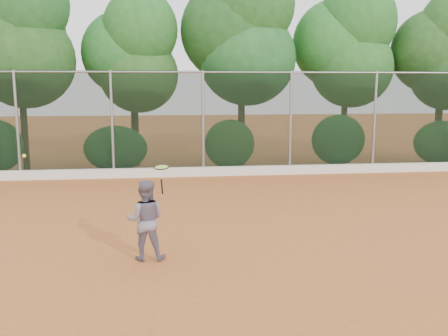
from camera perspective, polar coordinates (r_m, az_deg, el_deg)
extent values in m
plane|color=#B45F2A|center=(10.25, 0.66, -7.84)|extent=(80.00, 80.00, 0.00)
cube|color=silver|center=(16.82, -2.31, -0.40)|extent=(24.00, 0.20, 0.30)
imported|color=slate|center=(8.90, -8.99, -5.89)|extent=(0.73, 0.59, 1.43)
cube|color=black|center=(16.80, -2.39, 5.09)|extent=(24.00, 0.01, 3.50)
cylinder|color=gray|center=(16.75, -2.43, 10.89)|extent=(24.00, 0.06, 0.06)
cylinder|color=gray|center=(17.41, -22.56, 4.52)|extent=(0.09, 0.09, 3.50)
cylinder|color=gray|center=(16.84, -12.66, 4.87)|extent=(0.09, 0.09, 3.50)
cylinder|color=gray|center=(16.80, -2.39, 5.09)|extent=(0.09, 0.09, 3.50)
cylinder|color=gray|center=(17.28, 7.62, 5.14)|extent=(0.09, 0.09, 3.50)
cylinder|color=gray|center=(18.25, 16.82, 5.05)|extent=(0.09, 0.09, 3.50)
cylinder|color=#432B19|center=(19.34, -21.84, 4.11)|extent=(0.24, 0.24, 2.90)
ellipsoid|color=#326526|center=(19.14, -21.80, 11.42)|extent=(3.50, 2.90, 3.40)
ellipsoid|color=#35722B|center=(19.63, -23.21, 14.20)|extent=(3.80, 3.10, 3.70)
ellipsoid|color=#296D2A|center=(19.19, -21.94, 17.11)|extent=(3.10, 2.60, 3.20)
cylinder|color=#3A2416|center=(19.13, -10.11, 3.84)|extent=(0.28, 0.28, 2.40)
ellipsoid|color=#254F1B|center=(18.92, -9.71, 10.47)|extent=(2.90, 2.40, 2.80)
ellipsoid|color=#205D21|center=(19.29, -11.26, 12.78)|extent=(3.20, 2.70, 3.10)
ellipsoid|color=#1E561D|center=(18.82, -9.57, 15.36)|extent=(2.70, 2.30, 2.90)
cylinder|color=#452D1A|center=(18.98, 1.99, 4.85)|extent=(0.26, 0.26, 3.00)
ellipsoid|color=#2C742E|center=(18.87, 2.70, 12.42)|extent=(3.60, 3.00, 3.50)
ellipsoid|color=#2A6325|center=(19.17, 1.04, 15.38)|extent=(3.90, 3.20, 3.80)
ellipsoid|color=#306D29|center=(18.98, 3.11, 18.17)|extent=(3.20, 2.70, 3.30)
cylinder|color=#4A341C|center=(20.21, 13.51, 4.46)|extent=(0.24, 0.24, 2.70)
ellipsoid|color=#22581E|center=(20.12, 14.42, 11.10)|extent=(3.20, 2.70, 3.10)
ellipsoid|color=#216224|center=(20.28, 12.86, 13.70)|extent=(3.50, 2.90, 3.40)
ellipsoid|color=#1D561E|center=(20.19, 15.01, 15.92)|extent=(3.00, 2.50, 3.10)
cylinder|color=#49311C|center=(21.43, 23.22, 3.96)|extent=(0.28, 0.28, 2.50)
ellipsoid|color=#2D6024|center=(21.37, 24.23, 9.93)|extent=(3.00, 2.50, 2.90)
ellipsoid|color=#316426|center=(21.41, 22.79, 12.17)|extent=(3.30, 2.80, 3.20)
ellipsoid|color=#2A6A28|center=(17.73, -12.29, 2.19)|extent=(2.20, 1.16, 1.60)
ellipsoid|color=#3B762D|center=(17.77, 0.65, 2.75)|extent=(1.80, 1.04, 1.76)
ellipsoid|color=#30742C|center=(18.69, 12.92, 3.16)|extent=(2.00, 1.10, 1.84)
ellipsoid|color=#34722B|center=(20.40, 23.57, 2.70)|extent=(2.16, 1.12, 1.64)
cylinder|color=black|center=(8.62, -7.11, -2.13)|extent=(0.05, 0.08, 0.27)
torus|color=black|center=(8.50, -7.16, 0.10)|extent=(0.33, 0.33, 0.07)
cylinder|color=#B2CF3C|center=(8.50, -7.16, 0.10)|extent=(0.28, 0.28, 0.04)
sphere|color=#EDF738|center=(9.39, -21.88, 1.31)|extent=(0.07, 0.07, 0.07)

